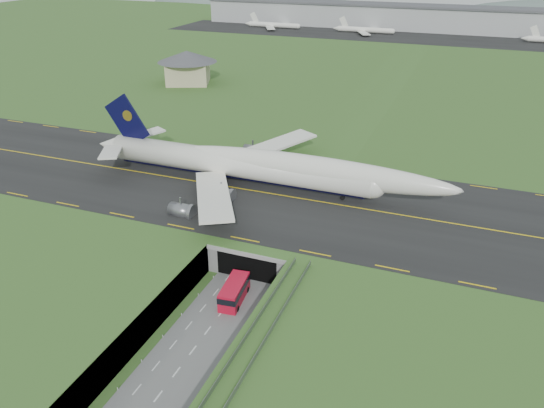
% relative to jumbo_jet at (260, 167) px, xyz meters
% --- Properties ---
extents(ground, '(900.00, 900.00, 0.00)m').
position_rel_jumbo_jet_xyz_m(ground, '(8.47, -35.69, -11.17)').
color(ground, '#395B24').
rests_on(ground, ground).
extents(airfield_deck, '(800.00, 800.00, 6.00)m').
position_rel_jumbo_jet_xyz_m(airfield_deck, '(8.47, -35.69, -8.17)').
color(airfield_deck, gray).
rests_on(airfield_deck, ground).
extents(trench_road, '(12.00, 75.00, 0.20)m').
position_rel_jumbo_jet_xyz_m(trench_road, '(8.47, -43.19, -11.07)').
color(trench_road, slate).
rests_on(trench_road, ground).
extents(taxiway, '(800.00, 44.00, 0.18)m').
position_rel_jumbo_jet_xyz_m(taxiway, '(8.47, -2.69, -5.08)').
color(taxiway, black).
rests_on(taxiway, airfield_deck).
extents(tunnel_portal, '(17.00, 22.30, 6.00)m').
position_rel_jumbo_jet_xyz_m(tunnel_portal, '(8.47, -18.98, -7.84)').
color(tunnel_portal, gray).
rests_on(tunnel_portal, ground).
extents(guideway, '(3.00, 53.00, 7.05)m').
position_rel_jumbo_jet_xyz_m(guideway, '(19.47, -54.80, -5.85)').
color(guideway, '#A8A8A3').
rests_on(guideway, ground).
extents(jumbo_jet, '(88.84, 58.23, 19.26)m').
position_rel_jumbo_jet_xyz_m(jumbo_jet, '(0.00, 0.00, 0.00)').
color(jumbo_jet, white).
rests_on(jumbo_jet, ground).
extents(shuttle_tram, '(4.20, 9.02, 3.52)m').
position_rel_jumbo_jet_xyz_m(shuttle_tram, '(9.06, -34.50, -9.25)').
color(shuttle_tram, red).
rests_on(shuttle_tram, ground).
extents(service_building, '(30.63, 30.63, 12.82)m').
position_rel_jumbo_jet_xyz_m(service_building, '(-65.63, 83.82, 2.43)').
color(service_building, '#C4B78D').
rests_on(service_building, ground).
extents(cargo_terminal, '(320.00, 67.00, 15.60)m').
position_rel_jumbo_jet_xyz_m(cargo_terminal, '(8.29, 263.72, 2.79)').
color(cargo_terminal, '#B2B2B2').
rests_on(cargo_terminal, ground).
extents(distant_hills, '(700.00, 91.00, 60.00)m').
position_rel_jumbo_jet_xyz_m(distant_hills, '(72.85, 394.31, -15.17)').
color(distant_hills, slate).
rests_on(distant_hills, ground).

